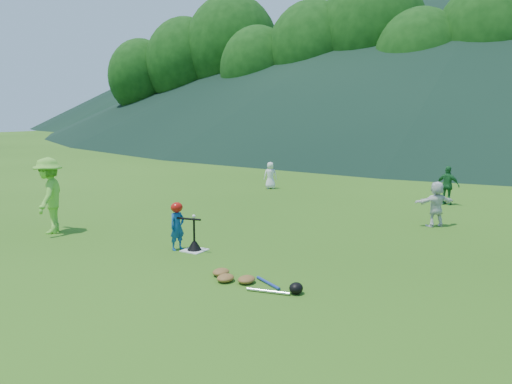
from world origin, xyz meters
TOP-DOWN VIEW (x-y plane):
  - ground at (0.00, 0.00)m, footprint 120.00×120.00m
  - home_plate at (0.00, 0.00)m, footprint 0.45×0.45m
  - baseball at (0.00, 0.00)m, footprint 0.08×0.08m
  - batter_child at (-0.36, -0.11)m, footprint 0.30×0.40m
  - adult_coach at (-3.93, -0.52)m, footprint 1.24×1.34m
  - fielder_a at (-2.80, 8.20)m, footprint 0.59×0.54m
  - fielder_c at (3.53, 8.20)m, footprint 0.75×0.40m
  - fielder_d at (3.84, 4.93)m, footprint 1.01×0.99m
  - batting_tee at (0.00, 0.00)m, footprint 0.30×0.30m
  - batter_gear at (-0.34, -0.11)m, footprint 0.73×0.26m
  - equipment_pile at (1.99, -1.13)m, footprint 1.80×0.64m
  - outfield_fence at (0.00, 28.00)m, footprint 70.07×0.08m
  - tree_line at (0.20, 33.83)m, footprint 70.04×11.40m
  - distant_hills at (-7.63, 81.81)m, footprint 155.00×140.00m

SIDE VIEW (x-z plane):
  - ground at x=0.00m, z-range 0.00..0.00m
  - home_plate at x=0.00m, z-range 0.00..0.02m
  - equipment_pile at x=1.99m, z-range -0.03..0.16m
  - batting_tee at x=0.00m, z-range -0.21..0.47m
  - batter_child at x=-0.36m, z-range 0.00..0.99m
  - fielder_a at x=-2.80m, z-range 0.00..1.01m
  - fielder_d at x=3.84m, z-range 0.00..1.16m
  - fielder_c at x=3.53m, z-range 0.00..1.21m
  - outfield_fence at x=0.00m, z-range 0.03..1.36m
  - baseball at x=0.00m, z-range 0.70..0.78m
  - batter_gear at x=-0.34m, z-range 0.72..1.07m
  - adult_coach at x=-3.93m, z-range 0.00..1.81m
  - tree_line at x=0.20m, z-range 0.80..15.62m
  - distant_hills at x=-7.63m, z-range -1.02..30.98m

